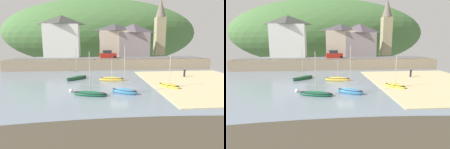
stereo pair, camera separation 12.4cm
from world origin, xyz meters
TOP-DOWN VIEW (x-y plane):
  - ground at (1.40, -9.56)m, footprint 48.00×41.00m
  - quay_seawall at (0.00, 17.50)m, footprint 48.00×9.40m
  - hillside_backdrop at (-0.86, 55.20)m, footprint 80.00×44.00m
  - waterfront_building_left at (-12.22, 25.20)m, footprint 9.26×5.59m
  - waterfront_building_centre at (1.82, 25.20)m, footprint 8.42×4.47m
  - waterfront_building_right at (7.05, 25.20)m, footprint 8.68×4.68m
  - church_with_spire at (15.84, 29.20)m, footprint 3.00×3.00m
  - dinghy_open_wooden at (-4.13, -3.32)m, footprint 4.62×2.56m
  - rowboat_small_beached at (-0.71, 4.72)m, footprint 4.39×1.77m
  - sailboat_blue_trim at (0.29, -2.86)m, footprint 3.57×2.60m
  - sailboat_tall_mast at (-6.77, 6.59)m, footprint 3.99×3.77m
  - sailboat_white_hull at (7.21, -0.56)m, footprint 2.93×3.02m
  - parked_car_near_slipway at (-0.33, 20.70)m, footprint 4.25×2.11m
  - person_on_slipway at (13.04, 6.62)m, footprint 0.34×0.34m
  - mooring_buoy at (-6.71, -1.58)m, footprint 0.55×0.55m

SIDE VIEW (x-z plane):
  - ground at x=1.40m, z-range -0.14..0.47m
  - mooring_buoy at x=-6.71m, z-range -0.11..0.44m
  - dinghy_open_wooden at x=-4.13m, z-range -2.58..3.05m
  - sailboat_tall_mast at x=-6.77m, z-range -2.58..3.13m
  - sailboat_white_hull at x=7.21m, z-range -2.18..2.76m
  - rowboat_small_beached at x=-0.71m, z-range -1.67..2.26m
  - sailboat_blue_trim at x=0.29m, z-range -2.87..3.51m
  - person_on_slipway at x=13.04m, z-range 0.17..1.79m
  - quay_seawall at x=0.00m, z-range 0.16..2.56m
  - parked_car_near_slipway at x=-0.33m, z-range 2.23..4.18m
  - waterfront_building_centre at x=1.82m, z-range 2.48..11.19m
  - waterfront_building_right at x=7.05m, z-range 2.49..11.31m
  - waterfront_building_left at x=-12.22m, z-range 2.48..13.31m
  - hillside_backdrop at x=-0.86m, z-range -4.12..23.33m
  - church_with_spire at x=15.84m, z-range 2.65..18.93m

